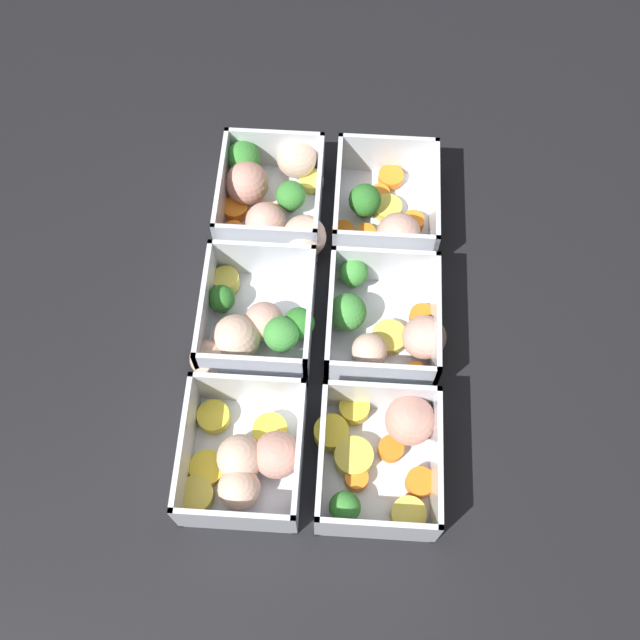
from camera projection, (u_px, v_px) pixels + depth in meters
ground_plane at (320, 329)px, 0.79m from camera, size 4.00×4.00×0.00m
container_near_left at (273, 196)px, 0.84m from camera, size 0.17×0.14×0.06m
container_near_center at (252, 326)px, 0.77m from camera, size 0.14×0.13×0.06m
container_near_right at (246, 459)px, 0.71m from camera, size 0.13×0.12×0.06m
container_far_left at (386, 215)px, 0.83m from camera, size 0.14×0.12×0.06m
container_far_center at (384, 325)px, 0.77m from camera, size 0.14×0.12×0.06m
container_far_right at (382, 453)px, 0.71m from camera, size 0.14×0.13×0.06m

